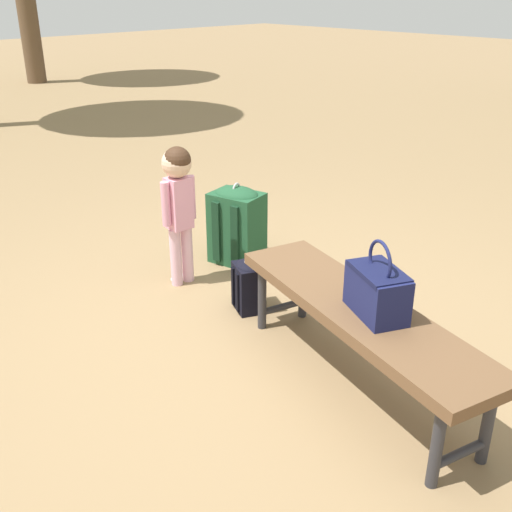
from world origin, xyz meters
name	(u,v)px	position (x,y,z in m)	size (l,w,h in m)	color
ground_plane	(258,335)	(0.00, 0.00, 0.00)	(40.00, 40.00, 0.00)	#8C704C
park_bench	(359,316)	(-0.67, -0.02, 0.39)	(1.65, 0.81, 0.45)	brown
handbag	(377,290)	(-0.77, -0.01, 0.58)	(0.37, 0.30, 0.37)	#191E4C
child_standing	(178,195)	(0.84, -0.11, 0.62)	(0.19, 0.25, 0.93)	#E5B2C6
backpack_large	(237,223)	(0.83, -0.60, 0.29)	(0.40, 0.36, 0.59)	#1E4C2D
backpack_small	(248,284)	(0.26, -0.17, 0.17)	(0.25, 0.22, 0.34)	black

